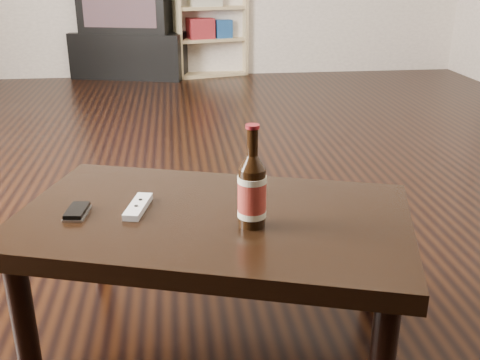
{
  "coord_description": "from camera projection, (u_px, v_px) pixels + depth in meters",
  "views": [
    {
      "loc": [
        -0.22,
        -2.31,
        1.02
      ],
      "look_at": [
        -0.07,
        -1.04,
        0.51
      ],
      "focal_mm": 42.0,
      "sensor_mm": 36.0,
      "label": 1
    }
  ],
  "objects": [
    {
      "name": "tv_stand",
      "position": [
        132.0,
        54.0,
        5.19
      ],
      "size": [
        1.11,
        0.75,
        0.41
      ],
      "primitive_type": "cube",
      "rotation": [
        0.0,
        0.0,
        -0.26
      ],
      "color": "black",
      "rests_on": "floor"
    },
    {
      "name": "phone",
      "position": [
        77.0,
        212.0,
        1.48
      ],
      "size": [
        0.06,
        0.11,
        0.02
      ],
      "rotation": [
        0.0,
        0.0,
        -0.13
      ],
      "color": "#B2B3B5",
      "rests_on": "coffee_table"
    },
    {
      "name": "bookshelf",
      "position": [
        207.0,
        4.0,
        5.09
      ],
      "size": [
        0.71,
        0.46,
        1.22
      ],
      "rotation": [
        0.0,
        0.0,
        0.26
      ],
      "color": "tan",
      "rests_on": "floor"
    },
    {
      "name": "beer_bottle",
      "position": [
        252.0,
        191.0,
        1.39
      ],
      "size": [
        0.09,
        0.09,
        0.26
      ],
      "rotation": [
        0.0,
        0.0,
        -0.24
      ],
      "color": "black",
      "rests_on": "coffee_table"
    },
    {
      "name": "remote",
      "position": [
        138.0,
        206.0,
        1.51
      ],
      "size": [
        0.08,
        0.16,
        0.02
      ],
      "rotation": [
        0.0,
        0.0,
        -0.22
      ],
      "color": "silver",
      "rests_on": "coffee_table"
    },
    {
      "name": "coffee_table",
      "position": [
        213.0,
        231.0,
        1.51
      ],
      "size": [
        1.17,
        0.88,
        0.39
      ],
      "rotation": [
        0.0,
        0.0,
        -0.3
      ],
      "color": "black",
      "rests_on": "floor"
    },
    {
      "name": "floor",
      "position": [
        227.0,
        202.0,
        2.53
      ],
      "size": [
        5.0,
        6.0,
        0.01
      ],
      "primitive_type": "cube",
      "color": "black",
      "rests_on": "ground"
    }
  ]
}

